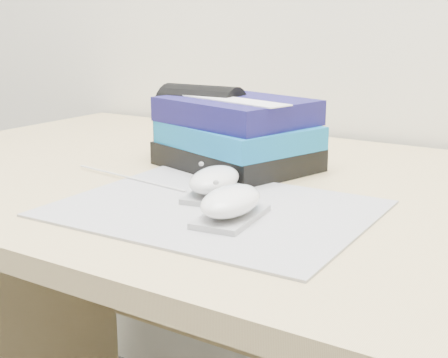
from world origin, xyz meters
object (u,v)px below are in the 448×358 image
Objects in this scene: desk at (328,320)px; mouse_rear at (214,182)px; mouse_front at (231,204)px; book_stack at (237,134)px; pouch at (201,124)px.

mouse_rear reaches higher than desk.
mouse_front is 0.42× the size of book_stack.
pouch reaches higher than mouse_rear.
book_stack reaches higher than desk.
mouse_rear is 0.25m from pouch.
desk is 13.38× the size of mouse_front.
desk is 13.19× the size of mouse_rear.
pouch is at bearing 176.88° from desk.
mouse_rear is (-0.11, -0.18, 0.26)m from desk.
desk is 0.36m from mouse_front.
pouch is (-0.08, 0.02, 0.01)m from book_stack.
book_stack is 0.08m from pouch.
book_stack is 1.96× the size of pouch.
mouse_front is at bearing -97.08° from desk.
mouse_front is 0.83× the size of pouch.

